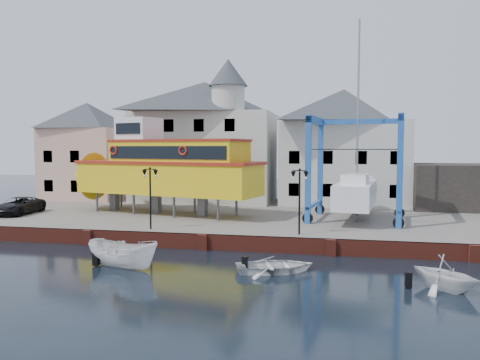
# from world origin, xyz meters

# --- Properties ---
(ground) EXTENTS (140.00, 140.00, 0.00)m
(ground) POSITION_xyz_m (0.00, 0.00, 0.00)
(ground) COLOR black
(ground) RESTS_ON ground
(hardstanding) EXTENTS (44.00, 22.00, 1.00)m
(hardstanding) POSITION_xyz_m (0.00, 11.00, 0.50)
(hardstanding) COLOR slate
(hardstanding) RESTS_ON ground
(quay_wall) EXTENTS (44.00, 0.47, 1.00)m
(quay_wall) POSITION_xyz_m (-0.00, 0.10, 0.50)
(quay_wall) COLOR maroon
(quay_wall) RESTS_ON ground
(building_pink) EXTENTS (8.00, 7.00, 10.30)m
(building_pink) POSITION_xyz_m (-18.00, 18.00, 6.15)
(building_pink) COLOR #D3A98D
(building_pink) RESTS_ON hardstanding
(building_white_main) EXTENTS (14.00, 8.30, 14.00)m
(building_white_main) POSITION_xyz_m (-4.87, 18.39, 7.34)
(building_white_main) COLOR beige
(building_white_main) RESTS_ON hardstanding
(building_white_right) EXTENTS (12.00, 8.00, 11.20)m
(building_white_right) POSITION_xyz_m (9.00, 19.00, 6.60)
(building_white_right) COLOR beige
(building_white_right) RESTS_ON hardstanding
(shed_dark) EXTENTS (8.00, 7.00, 4.00)m
(shed_dark) POSITION_xyz_m (19.00, 17.00, 3.00)
(shed_dark) COLOR black
(shed_dark) RESTS_ON hardstanding
(lamp_post_left) EXTENTS (1.12, 0.32, 4.20)m
(lamp_post_left) POSITION_xyz_m (-4.00, 1.20, 4.17)
(lamp_post_left) COLOR black
(lamp_post_left) RESTS_ON hardstanding
(lamp_post_right) EXTENTS (1.12, 0.32, 4.20)m
(lamp_post_right) POSITION_xyz_m (6.00, 1.20, 4.17)
(lamp_post_right) COLOR black
(lamp_post_right) RESTS_ON hardstanding
(tour_boat) EXTENTS (18.89, 8.75, 8.01)m
(tour_boat) POSITION_xyz_m (-6.49, 8.67, 4.78)
(tour_boat) COLOR #59595E
(tour_boat) RESTS_ON hardstanding
(travel_lift) EXTENTS (7.73, 10.24, 15.07)m
(travel_lift) POSITION_xyz_m (9.88, 8.65, 3.51)
(travel_lift) COLOR #1C3DA2
(travel_lift) RESTS_ON hardstanding
(van) EXTENTS (2.60, 5.15, 1.40)m
(van) POSITION_xyz_m (-17.46, 5.74, 1.70)
(van) COLOR black
(van) RESTS_ON hardstanding
(motorboat_a) EXTENTS (4.79, 2.76, 1.74)m
(motorboat_a) POSITION_xyz_m (-3.02, -5.10, 0.00)
(motorboat_a) COLOR white
(motorboat_a) RESTS_ON ground
(motorboat_b) EXTENTS (4.83, 4.11, 0.85)m
(motorboat_b) POSITION_xyz_m (5.14, -4.31, 0.00)
(motorboat_b) COLOR white
(motorboat_b) RESTS_ON ground
(motorboat_c) EXTENTS (4.31, 4.29, 1.72)m
(motorboat_c) POSITION_xyz_m (13.17, -5.87, 0.00)
(motorboat_c) COLOR white
(motorboat_c) RESTS_ON ground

